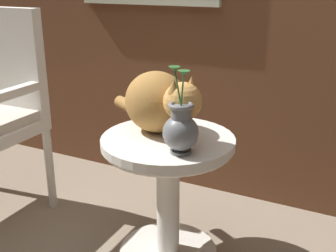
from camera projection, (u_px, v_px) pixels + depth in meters
name	position (u px, v px, depth m)	size (l,w,h in m)	color
wicker_side_table	(168.00, 177.00, 1.81)	(0.56, 0.56, 0.57)	silver
cat	(159.00, 102.00, 1.77)	(0.54, 0.37, 0.27)	#AD7A3D
pewter_vase_with_ivy	(181.00, 129.00, 1.57)	(0.14, 0.14, 0.33)	slate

